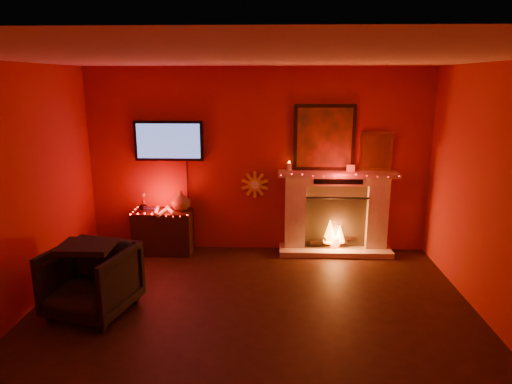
% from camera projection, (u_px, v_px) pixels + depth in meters
% --- Properties ---
extents(room, '(5.00, 5.00, 5.00)m').
position_uv_depth(room, '(250.00, 208.00, 4.26)').
color(room, black).
rests_on(room, ground).
extents(floor, '(5.00, 5.00, 0.00)m').
position_uv_depth(floor, '(251.00, 337.00, 4.59)').
color(floor, black).
rests_on(floor, ground).
extents(fireplace, '(1.72, 0.40, 2.18)m').
position_uv_depth(fireplace, '(336.00, 205.00, 6.69)').
color(fireplace, beige).
rests_on(fireplace, floor).
extents(tv, '(1.00, 0.07, 1.24)m').
position_uv_depth(tv, '(169.00, 141.00, 6.61)').
color(tv, black).
rests_on(tv, room).
extents(sunburst_clock, '(0.40, 0.03, 0.40)m').
position_uv_depth(sunburst_clock, '(255.00, 185.00, 6.76)').
color(sunburst_clock, yellow).
rests_on(sunburst_clock, room).
extents(console_table, '(0.85, 0.55, 0.94)m').
position_uv_depth(console_table, '(165.00, 228.00, 6.74)').
color(console_table, black).
rests_on(console_table, floor).
extents(armchair, '(1.01, 1.03, 0.77)m').
position_uv_depth(armchair, '(91.00, 281.00, 4.97)').
color(armchair, black).
rests_on(armchair, floor).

